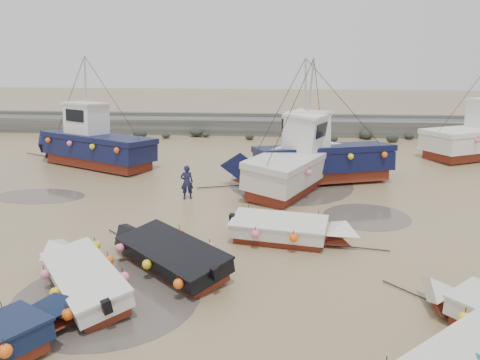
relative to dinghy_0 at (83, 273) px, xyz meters
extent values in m
plane|color=#947C56|center=(4.51, 2.85, -0.54)|extent=(120.00, 120.00, 0.00)
cube|color=slate|center=(4.51, 24.85, 0.06)|extent=(60.00, 2.20, 1.20)
cube|color=slate|center=(4.51, 26.06, 0.78)|extent=(60.00, 0.60, 0.25)
ellipsoid|color=black|center=(9.61, 21.88, -0.25)|extent=(0.84, 0.86, 0.51)
ellipsoid|color=black|center=(12.31, 23.42, -0.20)|extent=(0.98, 1.07, 0.72)
ellipsoid|color=black|center=(18.67, 22.39, -0.27)|extent=(0.78, 0.90, 0.59)
ellipsoid|color=black|center=(-0.56, 23.32, -0.20)|extent=(0.99, 0.80, 0.58)
ellipsoid|color=black|center=(16.70, 22.62, -0.35)|extent=(0.54, 0.46, 0.30)
ellipsoid|color=black|center=(14.20, 22.83, -0.33)|extent=(0.61, 0.47, 0.46)
ellipsoid|color=black|center=(0.20, 23.13, -0.33)|extent=(0.61, 0.53, 0.32)
ellipsoid|color=black|center=(15.50, 23.46, -0.31)|extent=(0.67, 0.55, 0.43)
ellipsoid|color=black|center=(-4.66, 22.20, -0.16)|extent=(1.09, 0.88, 0.72)
ellipsoid|color=black|center=(-2.74, 22.51, -0.31)|extent=(0.65, 0.60, 0.37)
ellipsoid|color=black|center=(13.98, 22.25, -0.23)|extent=(0.88, 0.64, 0.62)
ellipsoid|color=black|center=(3.59, 22.45, -0.32)|extent=(0.64, 0.62, 0.48)
ellipsoid|color=black|center=(12.36, 23.28, -0.35)|extent=(0.55, 0.45, 0.29)
cylinder|color=#504942|center=(0.79, -0.41, -0.54)|extent=(5.30, 5.30, 0.01)
cylinder|color=#504942|center=(9.32, 6.68, -0.54)|extent=(3.59, 3.59, 0.01)
cylinder|color=#504942|center=(-5.56, 8.31, -0.54)|extent=(4.36, 4.36, 0.01)
cylinder|color=#504942|center=(6.30, 11.40, -0.54)|extent=(6.38, 6.38, 0.01)
cube|color=maroon|center=(0.22, -0.29, -0.39)|extent=(3.22, 3.66, 0.30)
cube|color=silver|center=(0.22, -0.29, -0.02)|extent=(3.56, 4.01, 0.45)
pyramid|color=silver|center=(-1.19, 1.55, 0.43)|extent=(1.59, 1.45, 0.90)
cube|color=brown|center=(0.22, -0.29, 0.15)|extent=(2.95, 3.33, 0.10)
cube|color=silver|center=(0.22, -0.29, 0.24)|extent=(3.66, 4.11, 0.07)
cube|color=black|center=(1.48, -1.92, 0.16)|extent=(0.28, 0.28, 0.35)
cylinder|color=black|center=(-1.77, 2.29, -0.51)|extent=(1.25, 1.61, 0.04)
sphere|color=#FF6115|center=(0.51, -2.05, 0.09)|extent=(0.30, 0.30, 0.30)
sphere|color=#FF6115|center=(1.47, -0.52, 0.09)|extent=(0.30, 0.30, 0.30)
sphere|color=#FF6115|center=(-0.26, -1.06, 0.09)|extent=(0.30, 0.30, 0.30)
sphere|color=#FF6115|center=(0.70, 0.48, 0.09)|extent=(0.30, 0.30, 0.30)
sphere|color=#FF6115|center=(-1.02, -0.06, 0.09)|extent=(0.30, 0.30, 0.30)
sphere|color=#FF6115|center=(-0.06, 1.47, 0.09)|extent=(0.30, 0.30, 0.30)
pyramid|color=#0E1835|center=(0.10, -2.16, 0.43)|extent=(1.79, 1.57, 0.90)
cylinder|color=black|center=(0.65, -1.41, -0.51)|extent=(1.21, 1.64, 0.04)
sphere|color=#FF6115|center=(0.00, -3.94, 0.09)|extent=(0.30, 0.30, 0.30)
sphere|color=#FF6115|center=(-1.12, -2.19, 0.09)|extent=(0.30, 0.30, 0.30)
cube|color=brown|center=(9.44, -3.38, 0.15)|extent=(3.18, 2.97, 0.10)
cube|color=silver|center=(9.44, -3.38, 0.24)|extent=(3.93, 3.69, 0.07)
sphere|color=#FF6115|center=(10.02, -1.75, 0.09)|extent=(0.30, 0.30, 0.30)
cube|color=maroon|center=(2.35, 1.45, -0.39)|extent=(3.70, 3.57, 0.30)
cube|color=black|center=(2.35, 1.45, -0.02)|extent=(4.06, 3.94, 0.45)
pyramid|color=black|center=(0.61, 3.08, 0.43)|extent=(1.61, 1.66, 0.90)
cube|color=brown|center=(2.35, 1.45, 0.15)|extent=(3.37, 3.26, 0.10)
cube|color=black|center=(2.35, 1.45, 0.24)|extent=(4.17, 4.05, 0.07)
cube|color=black|center=(3.90, 0.01, 0.16)|extent=(0.28, 0.28, 0.35)
cylinder|color=black|center=(-0.09, 3.73, -0.51)|extent=(1.49, 1.39, 0.04)
sphere|color=#FF6115|center=(2.91, -0.32, 0.09)|extent=(0.30, 0.30, 0.30)
sphere|color=#FF6115|center=(3.57, 1.58, 0.09)|extent=(0.30, 0.30, 0.30)
sphere|color=#FF6115|center=(1.72, 0.78, 0.09)|extent=(0.30, 0.30, 0.30)
sphere|color=#FF6115|center=(2.39, 2.68, 0.09)|extent=(0.30, 0.30, 0.30)
sphere|color=#FF6115|center=(0.54, 1.88, 0.09)|extent=(0.30, 0.30, 0.30)
cube|color=maroon|center=(5.66, 3.95, -0.39)|extent=(3.29, 1.84, 0.30)
cube|color=silver|center=(5.66, 3.95, -0.02)|extent=(3.55, 2.10, 0.45)
pyramid|color=silver|center=(7.64, 3.58, 0.43)|extent=(0.98, 1.63, 0.90)
cube|color=brown|center=(5.66, 3.95, 0.15)|extent=(2.97, 1.71, 0.10)
cube|color=silver|center=(5.66, 3.95, 0.24)|extent=(3.64, 2.18, 0.07)
cube|color=black|center=(3.94, 4.26, 0.16)|extent=(0.22, 0.25, 0.35)
cylinder|color=black|center=(8.49, 3.43, -0.51)|extent=(1.97, 0.40, 0.04)
sphere|color=#FF6115|center=(4.51, 5.06, 0.09)|extent=(0.30, 0.30, 0.30)
sphere|color=#FF6115|center=(4.85, 3.19, 0.09)|extent=(0.30, 0.30, 0.30)
sphere|color=#FF6115|center=(5.82, 4.82, 0.09)|extent=(0.30, 0.30, 0.30)
sphere|color=#FF6115|center=(6.15, 2.96, 0.09)|extent=(0.30, 0.30, 0.30)
sphere|color=#FF6115|center=(7.12, 4.58, 0.09)|extent=(0.30, 0.30, 0.30)
pyramid|color=silver|center=(10.07, -0.27, 0.43)|extent=(1.62, 1.60, 0.90)
cylinder|color=black|center=(9.46, 0.37, -0.51)|extent=(1.41, 1.47, 0.04)
cube|color=maroon|center=(-4.74, 13.92, -0.27)|extent=(6.56, 4.56, 0.55)
cube|color=#101438|center=(-4.74, 13.92, 0.48)|extent=(7.14, 5.09, 0.95)
pyramid|color=#101438|center=(-8.29, 15.62, 1.18)|extent=(2.32, 2.77, 1.40)
cube|color=brown|center=(-4.74, 13.92, 1.00)|extent=(6.96, 4.93, 0.08)
cube|color=#101438|center=(-4.74, 13.92, 1.14)|extent=(7.29, 5.20, 0.30)
cube|color=white|center=(-5.57, 14.32, 2.11)|extent=(2.53, 2.37, 1.70)
cube|color=white|center=(-5.57, 14.32, 3.02)|extent=(2.73, 2.56, 0.12)
cube|color=black|center=(-6.49, 14.76, 2.36)|extent=(0.66, 1.30, 0.68)
cylinder|color=#B7B7B2|center=(-5.57, 14.32, 4.38)|extent=(0.10, 0.10, 2.60)
cylinder|color=black|center=(-9.29, 16.10, -0.51)|extent=(2.73, 1.34, 0.05)
sphere|color=pink|center=(-2.89, 11.57, 0.84)|extent=(0.30, 0.30, 0.30)
sphere|color=pink|center=(-2.56, 14.33, 0.84)|extent=(0.30, 0.30, 0.30)
sphere|color=pink|center=(-4.50, 12.34, 0.84)|extent=(0.30, 0.30, 0.30)
sphere|color=pink|center=(-4.17, 15.10, 0.84)|extent=(0.30, 0.30, 0.30)
sphere|color=pink|center=(-6.12, 13.12, 0.84)|extent=(0.30, 0.30, 0.30)
sphere|color=pink|center=(-5.79, 15.88, 0.84)|extent=(0.30, 0.30, 0.30)
sphere|color=pink|center=(-7.74, 13.90, 0.84)|extent=(0.30, 0.30, 0.30)
cube|color=maroon|center=(6.41, 10.43, -0.27)|extent=(4.57, 6.42, 0.55)
cube|color=silver|center=(6.41, 10.43, 0.48)|extent=(5.08, 6.98, 0.95)
pyramid|color=silver|center=(8.18, 13.89, 1.18)|extent=(2.68, 2.31, 1.40)
cube|color=brown|center=(6.41, 10.43, 1.00)|extent=(4.93, 6.80, 0.08)
cube|color=silver|center=(6.41, 10.43, 1.14)|extent=(5.19, 7.14, 0.30)
cube|color=white|center=(6.83, 11.24, 2.11)|extent=(2.34, 2.51, 1.70)
cube|color=white|center=(6.83, 11.24, 3.02)|extent=(2.52, 2.71, 0.12)
cube|color=black|center=(7.29, 12.14, 2.36)|extent=(1.23, 0.66, 0.68)
cylinder|color=#B7B7B2|center=(6.83, 11.24, 4.38)|extent=(0.10, 0.10, 2.60)
cylinder|color=black|center=(8.69, 14.87, -0.51)|extent=(1.41, 2.69, 0.05)
sphere|color=pink|center=(4.08, 8.64, 0.84)|extent=(0.30, 0.30, 0.30)
sphere|color=pink|center=(6.93, 8.67, 0.84)|extent=(0.30, 0.30, 0.30)
sphere|color=pink|center=(5.29, 11.00, 0.84)|extent=(0.30, 0.30, 0.30)
sphere|color=pink|center=(8.14, 11.03, 0.84)|extent=(0.30, 0.30, 0.30)
sphere|color=pink|center=(6.50, 13.36, 0.84)|extent=(0.30, 0.30, 0.30)
cube|color=maroon|center=(7.99, 11.81, -0.27)|extent=(6.72, 3.83, 0.55)
cube|color=#0C1033|center=(7.99, 11.81, 0.48)|extent=(7.28, 4.31, 0.95)
pyramid|color=#0C1033|center=(4.17, 10.69, 1.18)|extent=(2.07, 2.78, 1.40)
cube|color=brown|center=(7.99, 11.81, 1.00)|extent=(7.10, 4.18, 0.08)
cube|color=#0C1033|center=(7.99, 11.81, 1.14)|extent=(7.44, 4.41, 0.30)
cube|color=white|center=(7.09, 11.54, 2.11)|extent=(2.41, 2.23, 1.70)
cube|color=white|center=(7.09, 11.54, 3.02)|extent=(2.60, 2.41, 0.12)
cube|color=black|center=(6.11, 11.26, 2.36)|extent=(0.46, 1.43, 0.68)
cylinder|color=#B7B7B2|center=(7.09, 11.54, 4.38)|extent=(0.10, 0.10, 2.60)
cylinder|color=black|center=(3.10, 10.37, -0.51)|extent=(2.89, 0.89, 0.05)
sphere|color=pink|center=(10.99, 11.27, 0.84)|extent=(0.30, 0.30, 0.30)
sphere|color=pink|center=(9.35, 13.63, 0.84)|extent=(0.30, 0.30, 0.30)
sphere|color=pink|center=(9.24, 10.76, 0.84)|extent=(0.30, 0.30, 0.30)
sphere|color=pink|center=(7.60, 13.11, 0.84)|extent=(0.30, 0.30, 0.30)
sphere|color=pink|center=(7.50, 10.24, 0.84)|extent=(0.30, 0.30, 0.30)
sphere|color=pink|center=(5.86, 12.60, 0.84)|extent=(0.30, 0.30, 0.30)
sphere|color=pink|center=(5.76, 9.73, 0.84)|extent=(0.30, 0.30, 0.30)
cube|color=maroon|center=(18.03, 17.83, -0.27)|extent=(6.56, 4.75, 0.55)
cube|color=white|center=(18.03, 17.83, 0.48)|extent=(7.14, 5.31, 0.95)
cube|color=brown|center=(18.03, 17.83, 1.00)|extent=(6.96, 5.15, 0.08)
cube|color=white|center=(18.03, 17.83, 1.14)|extent=(7.30, 5.43, 0.30)
sphere|color=pink|center=(15.01, 18.08, 0.84)|extent=(0.30, 0.30, 0.30)
sphere|color=pink|center=(17.24, 15.80, 0.84)|extent=(0.30, 0.30, 0.30)
sphere|color=pink|center=(16.91, 18.97, 0.84)|extent=(0.30, 0.30, 0.30)
sphere|color=pink|center=(18.81, 19.86, 0.84)|extent=(0.30, 0.30, 0.30)
imported|color=#181A3C|center=(1.47, 8.43, -0.54)|extent=(0.66, 0.52, 1.61)
camera|label=1|loc=(5.41, -11.82, 6.36)|focal=35.00mm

